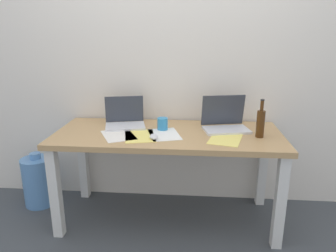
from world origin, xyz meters
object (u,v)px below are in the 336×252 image
object	(u,v)px
coffee_mug	(163,124)
water_cooler_jug	(38,181)
desk	(168,145)
laptop_right	(225,122)
beer_bottle	(261,123)
laptop_left	(125,120)
computer_mouse	(154,137)

from	to	relation	value
coffee_mug	water_cooler_jug	distance (m)	1.23
desk	laptop_right	bearing A→B (deg)	14.27
beer_bottle	water_cooler_jug	bearing A→B (deg)	174.18
laptop_left	desk	bearing A→B (deg)	-20.81
computer_mouse	water_cooler_jug	world-z (taller)	computer_mouse
laptop_left	water_cooler_jug	world-z (taller)	laptop_left
laptop_right	computer_mouse	world-z (taller)	laptop_right
laptop_left	beer_bottle	distance (m)	1.04
beer_bottle	laptop_left	bearing A→B (deg)	169.47
beer_bottle	coffee_mug	bearing A→B (deg)	170.86
desk	computer_mouse	distance (m)	0.22
coffee_mug	water_cooler_jug	size ratio (longest dim) A/B	0.20
water_cooler_jug	computer_mouse	bearing A→B (deg)	-15.39
laptop_left	coffee_mug	world-z (taller)	laptop_left
computer_mouse	water_cooler_jug	size ratio (longest dim) A/B	0.21
desk	computer_mouse	size ratio (longest dim) A/B	16.97
laptop_right	computer_mouse	xyz separation A→B (m)	(-0.52, -0.27, -0.04)
laptop_left	beer_bottle	xyz separation A→B (m)	(1.02, -0.19, 0.06)
desk	beer_bottle	distance (m)	0.70
laptop_left	water_cooler_jug	xyz separation A→B (m)	(-0.79, -0.01, -0.57)
laptop_left	coffee_mug	size ratio (longest dim) A/B	3.70
computer_mouse	coffee_mug	bearing A→B (deg)	66.71
coffee_mug	water_cooler_jug	world-z (taller)	coffee_mug
desk	laptop_left	world-z (taller)	laptop_left
laptop_right	computer_mouse	distance (m)	0.59
laptop_right	computer_mouse	bearing A→B (deg)	-152.47
desk	water_cooler_jug	size ratio (longest dim) A/B	3.57
coffee_mug	laptop_right	bearing A→B (deg)	5.92
laptop_right	water_cooler_jug	bearing A→B (deg)	179.26
beer_bottle	desk	bearing A→B (deg)	175.33
desk	water_cooler_jug	world-z (taller)	desk
laptop_right	coffee_mug	xyz separation A→B (m)	(-0.48, -0.05, -0.01)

